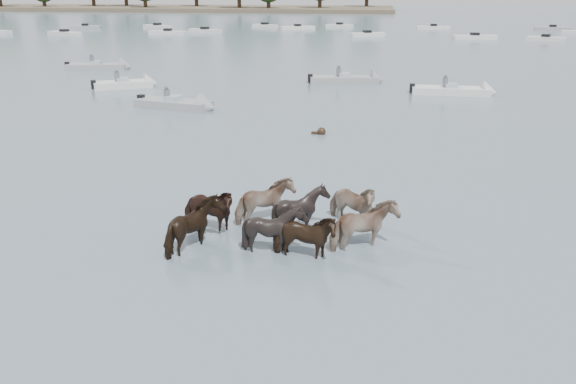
# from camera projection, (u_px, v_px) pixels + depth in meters

# --- Properties ---
(ground) EXTENTS (400.00, 400.00, 0.00)m
(ground) POSITION_uv_depth(u_px,v_px,m) (183.00, 250.00, 16.57)
(ground) COLOR #4C606D
(ground) RESTS_ON ground
(shoreline) EXTENTS (160.00, 30.00, 1.00)m
(shoreline) POSITION_uv_depth(u_px,v_px,m) (105.00, 8.00, 165.56)
(shoreline) COLOR #4C4233
(shoreline) RESTS_ON ground
(pony_herd) EXTENTS (6.78, 4.22, 1.65)m
(pony_herd) POSITION_uv_depth(u_px,v_px,m) (282.00, 220.00, 17.12)
(pony_herd) COLOR black
(pony_herd) RESTS_ON ground
(swimming_pony) EXTENTS (0.72, 0.44, 0.44)m
(swimming_pony) POSITION_uv_depth(u_px,v_px,m) (321.00, 132.00, 29.29)
(swimming_pony) COLOR black
(swimming_pony) RESTS_ON ground
(motorboat_a) EXTENTS (4.68, 3.52, 1.92)m
(motorboat_a) POSITION_uv_depth(u_px,v_px,m) (133.00, 84.00, 42.39)
(motorboat_a) COLOR silver
(motorboat_a) RESTS_ON ground
(motorboat_b) EXTENTS (5.32, 2.70, 1.92)m
(motorboat_b) POSITION_uv_depth(u_px,v_px,m) (185.00, 105.00, 35.15)
(motorboat_b) COLOR gray
(motorboat_b) RESTS_ON ground
(motorboat_c) EXTENTS (5.79, 2.47, 1.92)m
(motorboat_c) POSITION_uv_depth(u_px,v_px,m) (354.00, 80.00, 44.38)
(motorboat_c) COLOR gray
(motorboat_c) RESTS_ON ground
(motorboat_d) EXTENTS (5.74, 1.71, 1.92)m
(motorboat_d) POSITION_uv_depth(u_px,v_px,m) (462.00, 91.00, 39.63)
(motorboat_d) COLOR silver
(motorboat_d) RESTS_ON ground
(motorboat_f) EXTENTS (5.78, 2.56, 1.92)m
(motorboat_f) POSITION_uv_depth(u_px,v_px,m) (106.00, 67.00, 51.33)
(motorboat_f) COLOR gray
(motorboat_f) RESTS_ON ground
(distant_flotilla) EXTENTS (104.38, 28.10, 0.93)m
(distant_flotilla) POSITION_uv_depth(u_px,v_px,m) (336.00, 31.00, 88.71)
(distant_flotilla) COLOR silver
(distant_flotilla) RESTS_ON ground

